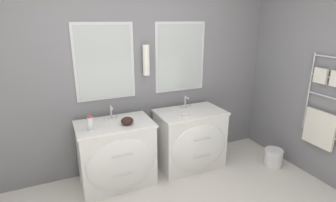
{
  "coord_description": "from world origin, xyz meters",
  "views": [
    {
      "loc": [
        -0.92,
        -1.48,
        1.97
      ],
      "look_at": [
        0.29,
        1.21,
        1.05
      ],
      "focal_mm": 28.0,
      "sensor_mm": 36.0,
      "label": 1
    }
  ],
  "objects": [
    {
      "name": "faucet_right",
      "position": [
        0.7,
        1.54,
        0.88
      ],
      "size": [
        0.17,
        0.11,
        0.17
      ],
      "color": "silver",
      "rests_on": "vanity_right"
    },
    {
      "name": "toiletry_bottle",
      "position": [
        -0.61,
        1.31,
        0.88
      ],
      "size": [
        0.06,
        0.06,
        0.17
      ],
      "color": "silver",
      "rests_on": "vanity_left"
    },
    {
      "name": "amenity_bowl",
      "position": [
        -0.19,
        1.3,
        0.84
      ],
      "size": [
        0.15,
        0.15,
        0.09
      ],
      "color": "black",
      "rests_on": "vanity_left"
    },
    {
      "name": "vanity_right",
      "position": [
        0.7,
        1.36,
        0.4
      ],
      "size": [
        0.9,
        0.63,
        0.8
      ],
      "color": "white",
      "rests_on": "ground_plane"
    },
    {
      "name": "faucet_left",
      "position": [
        -0.32,
        1.54,
        0.88
      ],
      "size": [
        0.17,
        0.11,
        0.17
      ],
      "color": "silver",
      "rests_on": "vanity_left"
    },
    {
      "name": "vanity_left",
      "position": [
        -0.32,
        1.36,
        0.4
      ],
      "size": [
        0.9,
        0.63,
        0.8
      ],
      "color": "white",
      "rests_on": "ground_plane"
    },
    {
      "name": "waste_bin",
      "position": [
        1.76,
        0.89,
        0.13
      ],
      "size": [
        0.25,
        0.25,
        0.24
      ],
      "color": "silver",
      "rests_on": "ground_plane"
    },
    {
      "name": "soap_dish",
      "position": [
        0.55,
        1.26,
        0.81
      ],
      "size": [
        0.09,
        0.06,
        0.04
      ],
      "color": "white",
      "rests_on": "vanity_right"
    },
    {
      "name": "wall_back",
      "position": [
        0.01,
        1.75,
        1.31
      ],
      "size": [
        5.69,
        0.17,
        2.6
      ],
      "color": "slate",
      "rests_on": "ground_plane"
    },
    {
      "name": "wall_right",
      "position": [
        2.07,
        0.77,
        1.29
      ],
      "size": [
        0.13,
        3.59,
        2.6
      ],
      "color": "slate",
      "rests_on": "ground_plane"
    }
  ]
}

